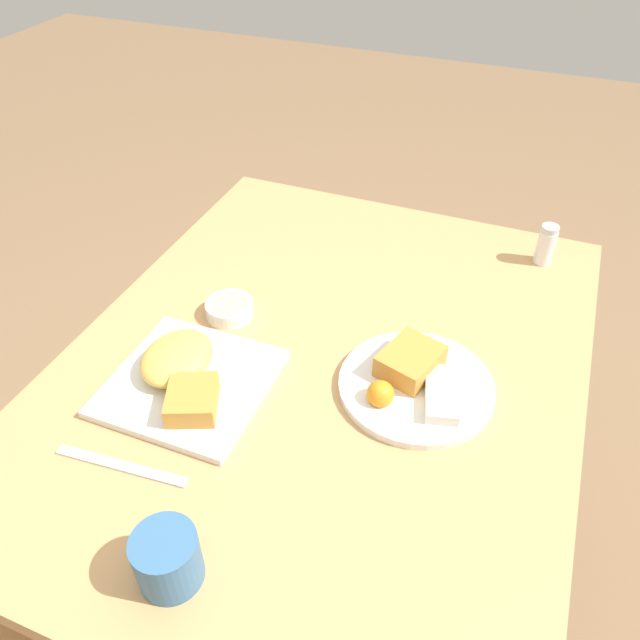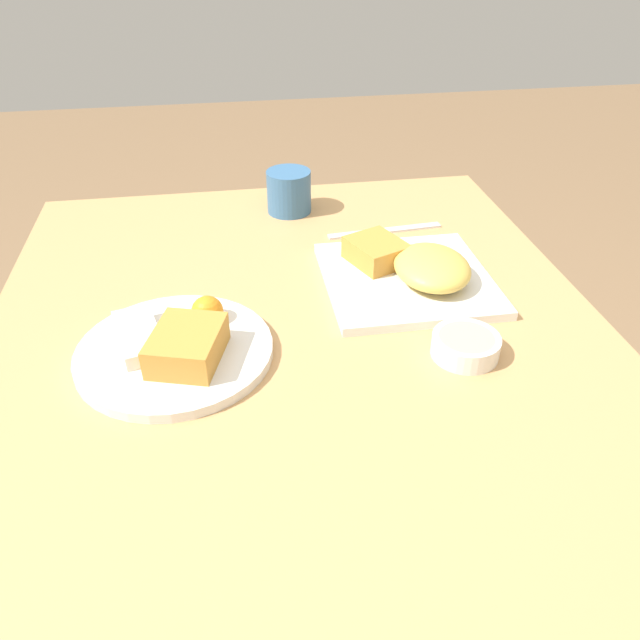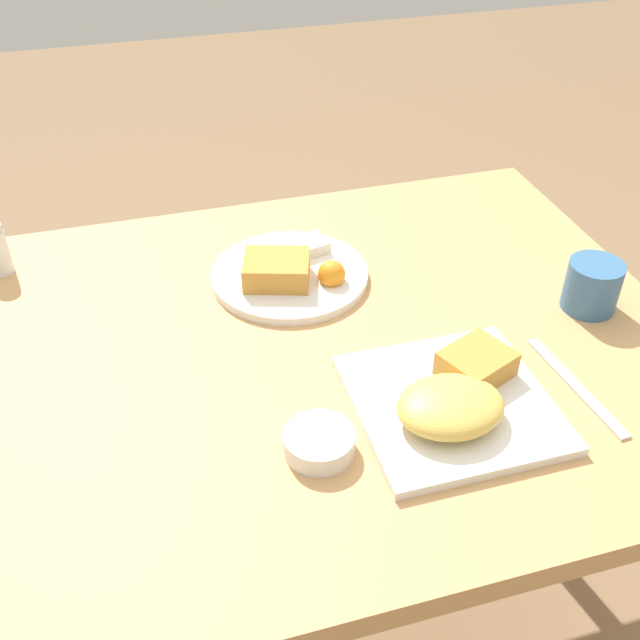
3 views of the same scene
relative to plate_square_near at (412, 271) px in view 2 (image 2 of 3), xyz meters
The scene contains 6 objects.
dining_table 0.25m from the plate_square_near, 126.44° to the left, with size 1.10×0.86×0.75m.
plate_square_near is the anchor object (origin of this frame).
plate_oval_far 0.37m from the plate_square_near, 110.34° to the left, with size 0.25×0.25×0.05m.
sauce_ramekin 0.19m from the plate_square_near, behind, with size 0.09×0.09×0.03m.
butter_knife 0.18m from the plate_square_near, ahead, with size 0.03×0.21×0.00m.
coffee_mug 0.33m from the plate_square_near, 27.69° to the left, with size 0.08×0.08×0.08m.
Camera 2 is at (-0.65, 0.08, 1.25)m, focal length 35.00 mm.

